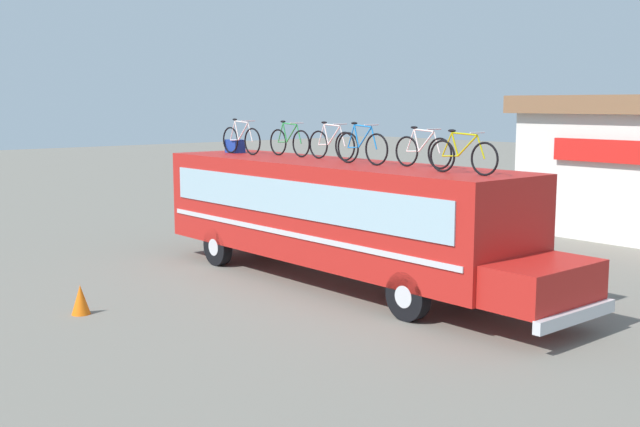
{
  "coord_description": "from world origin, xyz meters",
  "views": [
    {
      "loc": [
        14.02,
        -12.26,
        4.35
      ],
      "look_at": [
        -0.43,
        0.0,
        1.62
      ],
      "focal_mm": 43.23,
      "sensor_mm": 36.0,
      "label": 1
    }
  ],
  "objects_px": {
    "rooftop_bicycle_3": "(331,144)",
    "traffic_cone": "(81,300)",
    "rooftop_bicycle_4": "(362,147)",
    "rooftop_bicycle_5": "(423,151)",
    "bus": "(337,212)",
    "luggage_bag_1": "(235,146)",
    "rooftop_bicycle_2": "(289,142)",
    "rooftop_bicycle_6": "(463,156)",
    "rooftop_bicycle_1": "(241,139)"
  },
  "relations": [
    {
      "from": "bus",
      "to": "traffic_cone",
      "type": "distance_m",
      "value": 6.29
    },
    {
      "from": "rooftop_bicycle_2",
      "to": "traffic_cone",
      "type": "bearing_deg",
      "value": -80.07
    },
    {
      "from": "luggage_bag_1",
      "to": "rooftop_bicycle_3",
      "type": "relative_size",
      "value": 0.31
    },
    {
      "from": "rooftop_bicycle_2",
      "to": "rooftop_bicycle_3",
      "type": "xyz_separation_m",
      "value": [
        1.66,
        0.03,
        0.0
      ]
    },
    {
      "from": "rooftop_bicycle_1",
      "to": "rooftop_bicycle_5",
      "type": "xyz_separation_m",
      "value": [
        6.36,
        0.42,
        -0.03
      ]
    },
    {
      "from": "rooftop_bicycle_6",
      "to": "traffic_cone",
      "type": "distance_m",
      "value": 8.37
    },
    {
      "from": "traffic_cone",
      "to": "rooftop_bicycle_4",
      "type": "bearing_deg",
      "value": 70.72
    },
    {
      "from": "rooftop_bicycle_4",
      "to": "traffic_cone",
      "type": "bearing_deg",
      "value": -109.28
    },
    {
      "from": "rooftop_bicycle_3",
      "to": "rooftop_bicycle_6",
      "type": "bearing_deg",
      "value": -7.12
    },
    {
      "from": "traffic_cone",
      "to": "luggage_bag_1",
      "type": "bearing_deg",
      "value": 118.35
    },
    {
      "from": "rooftop_bicycle_3",
      "to": "rooftop_bicycle_4",
      "type": "height_order",
      "value": "rooftop_bicycle_4"
    },
    {
      "from": "rooftop_bicycle_3",
      "to": "rooftop_bicycle_5",
      "type": "distance_m",
      "value": 3.14
    },
    {
      "from": "rooftop_bicycle_5",
      "to": "rooftop_bicycle_3",
      "type": "bearing_deg",
      "value": 178.35
    },
    {
      "from": "rooftop_bicycle_3",
      "to": "traffic_cone",
      "type": "relative_size",
      "value": 2.77
    },
    {
      "from": "luggage_bag_1",
      "to": "traffic_cone",
      "type": "bearing_deg",
      "value": -61.65
    },
    {
      "from": "rooftop_bicycle_2",
      "to": "rooftop_bicycle_6",
      "type": "relative_size",
      "value": 0.98
    },
    {
      "from": "bus",
      "to": "rooftop_bicycle_5",
      "type": "height_order",
      "value": "rooftop_bicycle_5"
    },
    {
      "from": "rooftop_bicycle_4",
      "to": "rooftop_bicycle_5",
      "type": "height_order",
      "value": "rooftop_bicycle_4"
    },
    {
      "from": "rooftop_bicycle_6",
      "to": "traffic_cone",
      "type": "bearing_deg",
      "value": -131.63
    },
    {
      "from": "rooftop_bicycle_3",
      "to": "rooftop_bicycle_6",
      "type": "height_order",
      "value": "rooftop_bicycle_3"
    },
    {
      "from": "rooftop_bicycle_2",
      "to": "rooftop_bicycle_3",
      "type": "relative_size",
      "value": 0.99
    },
    {
      "from": "luggage_bag_1",
      "to": "rooftop_bicycle_5",
      "type": "distance_m",
      "value": 7.0
    },
    {
      "from": "rooftop_bicycle_4",
      "to": "traffic_cone",
      "type": "height_order",
      "value": "rooftop_bicycle_4"
    },
    {
      "from": "traffic_cone",
      "to": "rooftop_bicycle_2",
      "type": "bearing_deg",
      "value": 99.93
    },
    {
      "from": "luggage_bag_1",
      "to": "traffic_cone",
      "type": "xyz_separation_m",
      "value": [
        3.31,
        -6.14,
        -2.82
      ]
    },
    {
      "from": "rooftop_bicycle_3",
      "to": "rooftop_bicycle_5",
      "type": "xyz_separation_m",
      "value": [
        3.14,
        -0.09,
        -0.02
      ]
    },
    {
      "from": "luggage_bag_1",
      "to": "rooftop_bicycle_4",
      "type": "distance_m",
      "value": 5.42
    },
    {
      "from": "rooftop_bicycle_1",
      "to": "rooftop_bicycle_3",
      "type": "distance_m",
      "value": 3.27
    },
    {
      "from": "rooftop_bicycle_1",
      "to": "rooftop_bicycle_6",
      "type": "xyz_separation_m",
      "value": [
        7.87,
        -0.07,
        -0.04
      ]
    },
    {
      "from": "rooftop_bicycle_5",
      "to": "rooftop_bicycle_6",
      "type": "height_order",
      "value": "rooftop_bicycle_5"
    },
    {
      "from": "bus",
      "to": "rooftop_bicycle_3",
      "type": "bearing_deg",
      "value": 149.33
    },
    {
      "from": "luggage_bag_1",
      "to": "rooftop_bicycle_1",
      "type": "bearing_deg",
      "value": -19.19
    },
    {
      "from": "luggage_bag_1",
      "to": "rooftop_bicycle_5",
      "type": "bearing_deg",
      "value": 1.62
    },
    {
      "from": "rooftop_bicycle_1",
      "to": "rooftop_bicycle_4",
      "type": "bearing_deg",
      "value": 1.0
    },
    {
      "from": "rooftop_bicycle_1",
      "to": "rooftop_bicycle_2",
      "type": "xyz_separation_m",
      "value": [
        1.56,
        0.47,
        -0.01
      ]
    },
    {
      "from": "bus",
      "to": "luggage_bag_1",
      "type": "bearing_deg",
      "value": 178.32
    },
    {
      "from": "rooftop_bicycle_1",
      "to": "traffic_cone",
      "type": "xyz_separation_m",
      "value": [
        2.68,
        -5.92,
        -3.04
      ]
    },
    {
      "from": "rooftop_bicycle_3",
      "to": "rooftop_bicycle_4",
      "type": "xyz_separation_m",
      "value": [
        1.56,
        -0.42,
        0.01
      ]
    },
    {
      "from": "rooftop_bicycle_5",
      "to": "rooftop_bicycle_6",
      "type": "relative_size",
      "value": 0.95
    },
    {
      "from": "rooftop_bicycle_1",
      "to": "rooftop_bicycle_3",
      "type": "bearing_deg",
      "value": 8.92
    },
    {
      "from": "rooftop_bicycle_3",
      "to": "rooftop_bicycle_4",
      "type": "relative_size",
      "value": 1.02
    },
    {
      "from": "rooftop_bicycle_2",
      "to": "traffic_cone",
      "type": "distance_m",
      "value": 7.16
    },
    {
      "from": "bus",
      "to": "rooftop_bicycle_3",
      "type": "relative_size",
      "value": 7.08
    },
    {
      "from": "rooftop_bicycle_3",
      "to": "rooftop_bicycle_1",
      "type": "bearing_deg",
      "value": -171.08
    },
    {
      "from": "luggage_bag_1",
      "to": "rooftop_bicycle_3",
      "type": "height_order",
      "value": "rooftop_bicycle_3"
    },
    {
      "from": "rooftop_bicycle_2",
      "to": "rooftop_bicycle_6",
      "type": "distance_m",
      "value": 6.33
    },
    {
      "from": "luggage_bag_1",
      "to": "bus",
      "type": "bearing_deg",
      "value": -1.68
    },
    {
      "from": "bus",
      "to": "rooftop_bicycle_6",
      "type": "xyz_separation_m",
      "value": [
        3.94,
        -0.16,
        1.59
      ]
    },
    {
      "from": "bus",
      "to": "traffic_cone",
      "type": "height_order",
      "value": "bus"
    },
    {
      "from": "rooftop_bicycle_3",
      "to": "rooftop_bicycle_4",
      "type": "distance_m",
      "value": 1.61
    }
  ]
}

